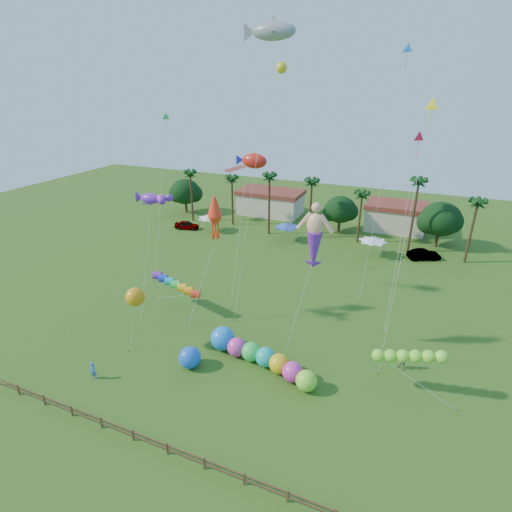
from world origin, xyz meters
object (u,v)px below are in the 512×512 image
at_px(car_a, 187,225).
at_px(car_b, 424,255).
at_px(spectator_b, 403,361).
at_px(blue_ball, 190,357).
at_px(spectator_a, 93,371).
at_px(caterpillar_inflatable, 258,355).

distance_m(car_a, car_b, 39.91).
distance_m(spectator_b, blue_ball, 19.60).
bearing_deg(spectator_a, car_a, 102.78).
distance_m(spectator_a, caterpillar_inflatable, 14.74).
bearing_deg(blue_ball, car_a, 122.68).
relative_size(car_a, spectator_a, 2.57).
height_order(car_a, spectator_a, spectator_a).
bearing_deg(blue_ball, spectator_a, -145.49).
xyz_separation_m(car_b, spectator_a, (-25.95, -39.65, 0.07)).
bearing_deg(caterpillar_inflatable, car_b, 80.67).
bearing_deg(car_a, blue_ball, -159.93).
distance_m(car_a, spectator_b, 46.46).
distance_m(spectator_a, spectator_b, 27.95).
distance_m(car_b, caterpillar_inflatable, 34.70).
bearing_deg(caterpillar_inflatable, car_a, 144.97).
height_order(car_b, caterpillar_inflatable, caterpillar_inflatable).
distance_m(spectator_b, caterpillar_inflatable, 13.33).
height_order(car_b, blue_ball, blue_ball).
distance_m(caterpillar_inflatable, blue_ball, 6.30).
height_order(car_a, spectator_b, spectator_b).
relative_size(car_a, car_b, 0.92).
distance_m(car_b, spectator_b, 27.48).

